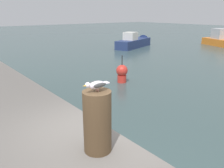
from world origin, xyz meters
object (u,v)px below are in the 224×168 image
at_px(mooring_post, 97,122).
at_px(boat_navy, 136,42).
at_px(seagull, 96,85).
at_px(channel_buoy, 122,73).

height_order(mooring_post, boat_navy, mooring_post).
distance_m(mooring_post, seagull, 0.52).
bearing_deg(seagull, mooring_post, 89.95).
distance_m(seagull, channel_buoy, 8.35).
relative_size(mooring_post, boat_navy, 0.14).
bearing_deg(boat_navy, channel_buoy, -47.37).
height_order(boat_navy, channel_buoy, boat_navy).
height_order(mooring_post, seagull, seagull).
bearing_deg(mooring_post, seagull, -90.05).
xyz_separation_m(mooring_post, seagull, (-0.00, -0.01, 0.52)).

